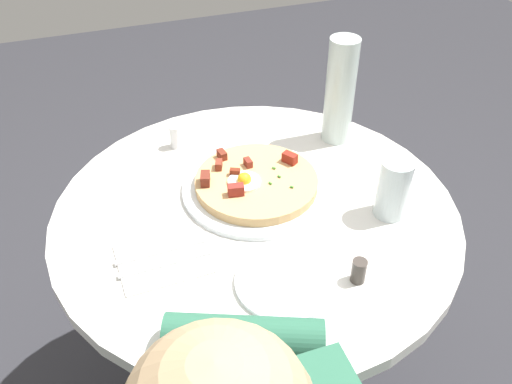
{
  "coord_description": "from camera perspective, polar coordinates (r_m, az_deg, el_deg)",
  "views": [
    {
      "loc": [
        0.3,
        0.85,
        1.53
      ],
      "look_at": [
        -0.01,
        -0.03,
        0.78
      ],
      "focal_mm": 38.48,
      "sensor_mm": 36.0,
      "label": 1
    }
  ],
  "objects": [
    {
      "name": "bread_plate",
      "position": [
        1.03,
        3.01,
        -9.32
      ],
      "size": [
        0.19,
        0.19,
        0.01
      ],
      "primitive_type": "cylinder",
      "color": "white",
      "rests_on": "dining_table"
    },
    {
      "name": "fork",
      "position": [
        1.1,
        -9.91,
        -6.1
      ],
      "size": [
        0.18,
        0.02,
        0.0
      ],
      "primitive_type": "cube",
      "rotation": [
        0.0,
        0.0,
        0.03
      ],
      "color": "silver",
      "rests_on": "napkin"
    },
    {
      "name": "water_bottle",
      "position": [
        1.35,
        8.73,
        10.31
      ],
      "size": [
        0.07,
        0.07,
        0.27
      ],
      "primitive_type": "cylinder",
      "color": "silver",
      "rests_on": "dining_table"
    },
    {
      "name": "pizza_plate",
      "position": [
        1.23,
        0.05,
        0.41
      ],
      "size": [
        0.33,
        0.33,
        0.01
      ],
      "primitive_type": "cylinder",
      "color": "white",
      "rests_on": "dining_table"
    },
    {
      "name": "pepper_shaker",
      "position": [
        1.04,
        10.63,
        -8.07
      ],
      "size": [
        0.03,
        0.03,
        0.05
      ],
      "primitive_type": "cylinder",
      "color": "#3F3833",
      "rests_on": "dining_table"
    },
    {
      "name": "napkin",
      "position": [
        1.09,
        -9.66,
        -6.9
      ],
      "size": [
        0.17,
        0.15,
        0.0
      ],
      "primitive_type": "cube",
      "rotation": [
        0.0,
        0.0,
        0.03
      ],
      "color": "white",
      "rests_on": "dining_table"
    },
    {
      "name": "breakfast_pizza",
      "position": [
        1.22,
        -0.07,
        1.08
      ],
      "size": [
        0.27,
        0.27,
        0.05
      ],
      "color": "tan",
      "rests_on": "pizza_plate"
    },
    {
      "name": "salt_shaker",
      "position": [
        1.37,
        -8.39,
        5.73
      ],
      "size": [
        0.03,
        0.03,
        0.06
      ],
      "primitive_type": "cylinder",
      "color": "white",
      "rests_on": "dining_table"
    },
    {
      "name": "dining_table",
      "position": [
        1.31,
        -0.05,
        -7.7
      ],
      "size": [
        0.87,
        0.87,
        0.76
      ],
      "color": "silver",
      "rests_on": "ground_plane"
    },
    {
      "name": "knife",
      "position": [
        1.07,
        -9.45,
        -7.38
      ],
      "size": [
        0.18,
        0.02,
        0.0
      ],
      "primitive_type": "cube",
      "rotation": [
        0.0,
        0.0,
        0.03
      ],
      "color": "silver",
      "rests_on": "napkin"
    },
    {
      "name": "water_glass",
      "position": [
        1.17,
        14.09,
        0.36
      ],
      "size": [
        0.07,
        0.07,
        0.13
      ],
      "primitive_type": "cylinder",
      "color": "silver",
      "rests_on": "dining_table"
    }
  ]
}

